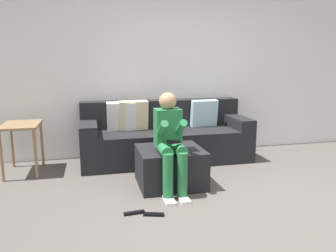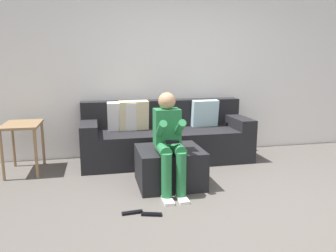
{
  "view_description": "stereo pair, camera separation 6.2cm",
  "coord_description": "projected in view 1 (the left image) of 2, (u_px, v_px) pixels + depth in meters",
  "views": [
    {
      "loc": [
        -1.32,
        -2.57,
        1.39
      ],
      "look_at": [
        -0.37,
        1.4,
        0.6
      ],
      "focal_mm": 34.75,
      "sensor_mm": 36.0,
      "label": 1
    },
    {
      "loc": [
        -1.26,
        -2.59,
        1.39
      ],
      "look_at": [
        -0.37,
        1.4,
        0.6
      ],
      "focal_mm": 34.75,
      "sensor_mm": 36.0,
      "label": 2
    }
  ],
  "objects": [
    {
      "name": "ground_plane",
      "position": [
        241.0,
        216.0,
        3.02
      ],
      "size": [
        8.16,
        8.16,
        0.0
      ],
      "primitive_type": "plane",
      "color": "#544F49"
    },
    {
      "name": "wall_back",
      "position": [
        177.0,
        70.0,
        5.01
      ],
      "size": [
        6.28,
        0.1,
        2.57
      ],
      "primitive_type": "cube",
      "color": "white",
      "rests_on": "ground_plane"
    },
    {
      "name": "couch_sectional",
      "position": [
        164.0,
        137.0,
        4.73
      ],
      "size": [
        2.39,
        0.85,
        0.88
      ],
      "color": "black",
      "rests_on": "ground_plane"
    },
    {
      "name": "ottoman",
      "position": [
        170.0,
        167.0,
        3.76
      ],
      "size": [
        0.73,
        0.68,
        0.43
      ],
      "primitive_type": "cube",
      "color": "black",
      "rests_on": "ground_plane"
    },
    {
      "name": "person_seated",
      "position": [
        170.0,
        138.0,
        3.49
      ],
      "size": [
        0.28,
        0.61,
        1.08
      ],
      "color": "#26723F",
      "rests_on": "ground_plane"
    },
    {
      "name": "side_table",
      "position": [
        22.0,
        132.0,
        4.11
      ],
      "size": [
        0.44,
        0.63,
        0.64
      ],
      "color": "olive",
      "rests_on": "ground_plane"
    },
    {
      "name": "remote_near_ottoman",
      "position": [
        154.0,
        214.0,
        3.02
      ],
      "size": [
        0.2,
        0.1,
        0.02
      ],
      "primitive_type": "cube",
      "rotation": [
        0.0,
        0.0,
        -0.3
      ],
      "color": "black",
      "rests_on": "ground_plane"
    },
    {
      "name": "remote_by_storage_bin",
      "position": [
        134.0,
        213.0,
        3.05
      ],
      "size": [
        0.2,
        0.06,
        0.02
      ],
      "primitive_type": "cube",
      "rotation": [
        0.0,
        0.0,
        0.08
      ],
      "color": "black",
      "rests_on": "ground_plane"
    }
  ]
}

